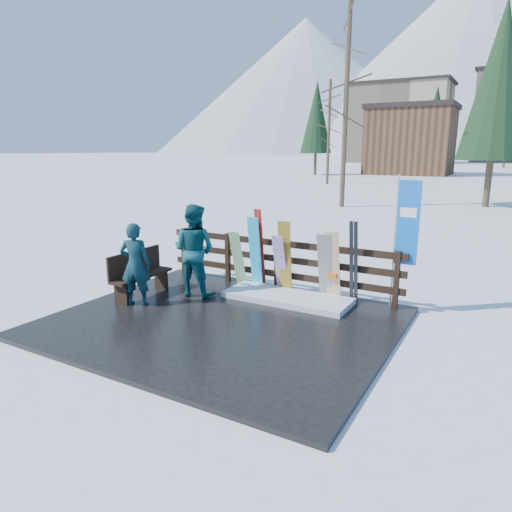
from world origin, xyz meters
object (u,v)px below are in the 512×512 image
Objects in this scene: snowboard_0 at (255,253)px; rental_flag at (405,228)px; snowboard_1 at (238,259)px; person_back at (194,250)px; bench at (139,272)px; person_front at (135,265)px; snowboard_4 at (325,267)px; snowboard_2 at (285,258)px; snowboard_5 at (333,267)px; snowboard_3 at (280,264)px.

snowboard_0 is 0.63× the size of rental_flag.
snowboard_1 is 0.51× the size of rental_flag.
person_back is (-4.01, -1.27, -0.63)m from rental_flag.
bench is 5.46m from rental_flag.
bench is at bearing 26.29° from person_back.
bench is 1.26m from person_back.
person_front is at bearing -116.97° from snowboard_1.
rental_flag is at bearing 10.46° from snowboard_4.
snowboard_4 is at bearing 0.00° from snowboard_2.
person_front is (0.37, -0.47, 0.32)m from bench.
person_back is (-0.46, -1.00, 0.34)m from snowboard_1.
bench is at bearing -156.08° from snowboard_5.
snowboard_5 is at bearing -166.29° from person_back.
snowboard_3 reaches higher than snowboard_1.
snowboard_2 is 1.07m from snowboard_5.
bench is at bearing -139.17° from snowboard_0.
person_front is 1.27m from person_back.
snowboard_3 is at bearing 0.00° from snowboard_1.
person_front is (-2.26, -2.11, 0.03)m from snowboard_2.
person_back is at bearing 32.87° from bench.
bench is 2.19m from snowboard_1.
snowboard_0 is 1.64m from snowboard_4.
snowboard_2 is at bearing 180.00° from snowboard_5.
bench is 3.01m from snowboard_3.
snowboard_3 is 0.51× the size of rental_flag.
snowboard_1 is 2.37m from person_front.
snowboard_1 is at bearing -140.80° from person_front.
snowboard_4 is 0.96× the size of snowboard_5.
snowboard_3 is (2.52, 1.64, 0.13)m from bench.
snowboard_0 is at bearing -149.70° from person_front.
rental_flag is at bearing 11.73° from snowboard_5.
snowboard_2 is 0.96× the size of person_front.
snowboard_1 is 3.69m from rental_flag.
person_front reaches higher than snowboard_5.
bench is 1.04× the size of snowboard_4.
snowboard_2 is 0.62× the size of rental_flag.
person_front reaches higher than snowboard_2.
snowboard_4 is at bearing -169.54° from rental_flag.
snowboard_2 is 0.19m from snowboard_3.
snowboard_3 is at bearing 180.00° from snowboard_5.
snowboard_2 is at bearing -180.00° from snowboard_4.
rental_flag reaches higher than snowboard_5.
snowboard_0 is at bearing 180.00° from snowboard_2.
person_front reaches higher than snowboard_3.
person_front is (-4.63, -2.38, -0.77)m from rental_flag.
snowboard_0 is at bearing 0.00° from snowboard_1.
bench is 1.12× the size of snowboard_3.
snowboard_0 is 0.99× the size of person_front.
snowboard_2 is (2.63, 1.64, 0.28)m from bench.
rental_flag reaches higher than snowboard_1.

